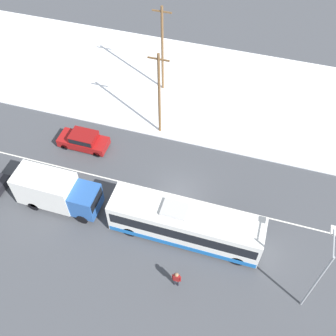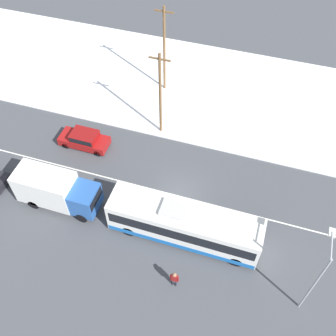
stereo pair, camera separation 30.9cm
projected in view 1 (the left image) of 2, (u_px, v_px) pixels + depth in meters
The scene contains 10 objects.
ground_plane at pixel (178, 196), 31.74m from camera, with size 120.00×120.00×0.00m, color #424449.
snow_lot at pixel (214, 92), 39.90m from camera, with size 80.00×15.36×0.12m.
lane_marking_center at pixel (178, 196), 31.74m from camera, with size 60.00×0.12×0.00m.
city_bus at pixel (185, 224), 28.22m from camera, with size 11.06×2.57×3.24m.
box_truck at pixel (56, 191), 29.91m from camera, with size 6.45×2.30×3.15m.
sedan_car at pixel (84, 140), 34.55m from camera, with size 4.38×1.80×1.53m.
pedestrian_at_stop at pixel (177, 278), 26.16m from camera, with size 0.63×0.28×1.75m.
streetlamp at pixel (320, 270), 23.09m from camera, with size 0.36×2.20×6.79m.
utility_pole_roadside at pixel (159, 94), 33.01m from camera, with size 1.80×0.24×8.38m.
utility_pole_snowlot at pixel (162, 49), 36.71m from camera, with size 1.80×0.24×8.89m.
Camera 1 is at (4.56, -17.85, 25.96)m, focal length 42.00 mm.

